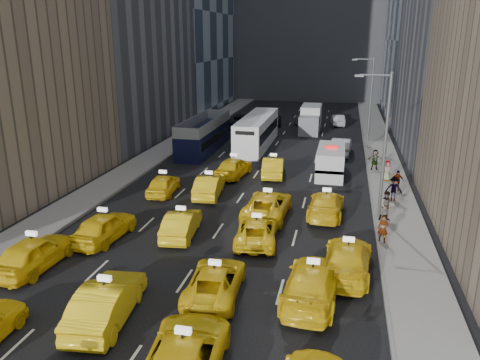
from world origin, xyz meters
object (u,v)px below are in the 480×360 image
object	(u,v)px
double_decker	(204,135)
pedestrian_0	(383,229)
city_bus	(257,132)
taxi_2	(184,356)
nypd_van	(331,162)
box_truck	(311,119)

from	to	relation	value
double_decker	pedestrian_0	world-z (taller)	double_decker
city_bus	pedestrian_0	world-z (taller)	city_bus
taxi_2	nypd_van	bearing A→B (deg)	-103.16
taxi_2	double_decker	xyz separation A→B (m)	(-8.76, 31.38, 0.84)
box_truck	pedestrian_0	distance (m)	31.87
taxi_2	double_decker	distance (m)	32.59
city_bus	box_truck	xyz separation A→B (m)	(4.76, 9.25, -0.08)
city_bus	box_truck	world-z (taller)	city_bus
pedestrian_0	taxi_2	bearing A→B (deg)	-103.92
taxi_2	pedestrian_0	distance (m)	14.15
taxi_2	pedestrian_0	xyz separation A→B (m)	(7.17, 12.20, 0.17)
nypd_van	pedestrian_0	bearing A→B (deg)	-79.00
nypd_van	city_bus	xyz separation A→B (m)	(-7.79, 8.88, 0.46)
double_decker	pedestrian_0	distance (m)	24.94
pedestrian_0	box_truck	bearing A→B (deg)	117.97
nypd_van	box_truck	xyz separation A→B (m)	(-3.03, 18.13, 0.38)
nypd_van	box_truck	size ratio (longest dim) A/B	0.85
taxi_2	box_truck	world-z (taller)	box_truck
box_truck	nypd_van	bearing A→B (deg)	-74.91
nypd_van	double_decker	size ratio (longest dim) A/B	0.51
nypd_van	city_bus	size ratio (longest dim) A/B	0.47
nypd_van	double_decker	world-z (taller)	double_decker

